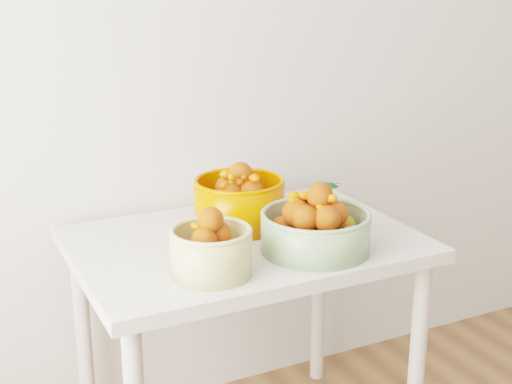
% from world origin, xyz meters
% --- Properties ---
extents(table, '(1.00, 0.70, 0.75)m').
position_xyz_m(table, '(-0.36, 1.60, 0.65)').
color(table, silver).
rests_on(table, ground).
extents(bowl_cream, '(0.23, 0.23, 0.18)m').
position_xyz_m(bowl_cream, '(-0.55, 1.40, 0.82)').
color(bowl_cream, '#D0BF78').
rests_on(bowl_cream, table).
extents(bowl_green, '(0.41, 0.41, 0.20)m').
position_xyz_m(bowl_green, '(-0.22, 1.43, 0.82)').
color(bowl_green, '#8AAD7A').
rests_on(bowl_green, table).
extents(bowl_orange, '(0.31, 0.31, 0.20)m').
position_xyz_m(bowl_orange, '(-0.33, 1.71, 0.83)').
color(bowl_orange, '#E65901').
rests_on(bowl_orange, table).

